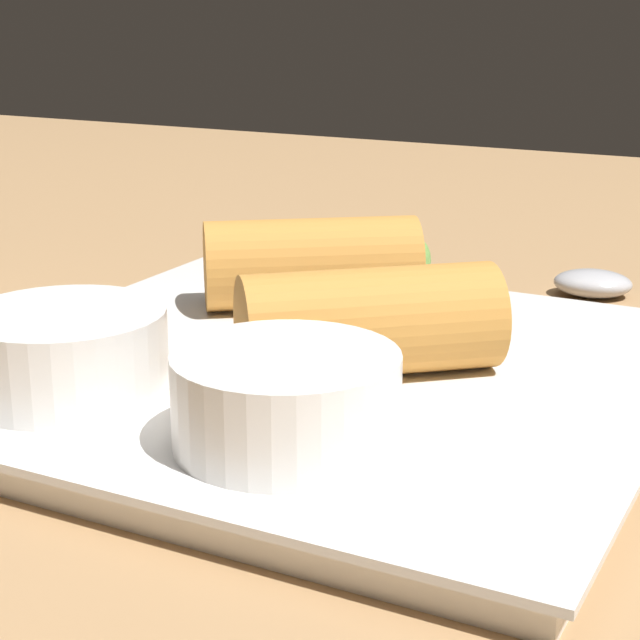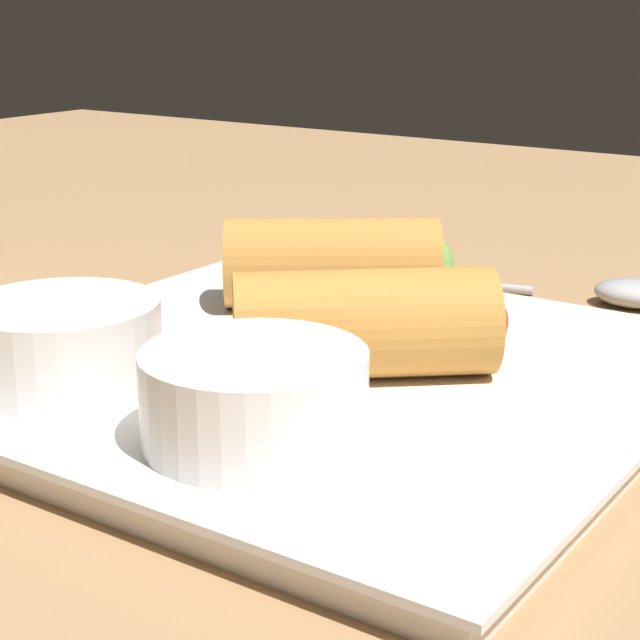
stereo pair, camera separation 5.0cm
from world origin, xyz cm
name	(u,v)px [view 2 (the right image)]	position (x,y,z in cm)	size (l,w,h in cm)	color
table_surface	(357,406)	(0.00, 0.00, 1.00)	(180.00, 140.00, 2.00)	#A87F54
serving_plate	(320,377)	(0.55, 1.97, 2.76)	(27.36, 26.68, 1.50)	white
roll_front_left	(342,263)	(4.03, -4.87, 5.57)	(10.40, 9.08, 4.14)	#C68438
roll_front_right	(376,323)	(-2.19, 2.25, 5.57)	(10.18, 9.49, 4.14)	#C68438
dipping_bowl_near	(254,393)	(-2.33, 9.91, 5.20)	(7.39, 7.39, 3.12)	white
dipping_bowl_far	(62,339)	(7.03, 9.50, 5.20)	(7.39, 7.39, 3.12)	white
spoon	(605,291)	(-4.20, -17.40, 2.65)	(18.85, 5.65, 1.42)	#B2B2B7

